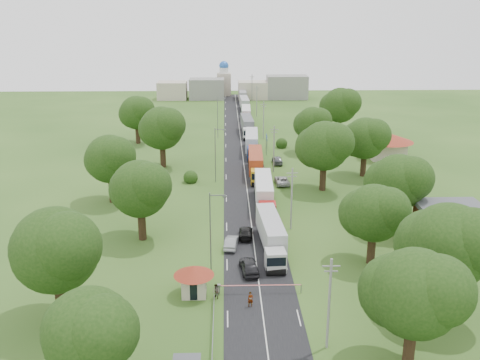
{
  "coord_description": "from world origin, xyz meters",
  "views": [
    {
      "loc": [
        -3.67,
        -76.95,
        29.65
      ],
      "look_at": [
        -1.33,
        6.68,
        3.0
      ],
      "focal_mm": 40.0,
      "sensor_mm": 36.0,
      "label": 1
    }
  ],
  "objects_px": {
    "car_lane_front": "(249,266)",
    "info_sign": "(267,140)",
    "boom_barrier": "(248,286)",
    "truck_0": "(271,235)",
    "guard_booth": "(194,277)",
    "car_lane_mid": "(231,242)",
    "pedestrian_near": "(250,300)"
  },
  "relations": [
    {
      "from": "car_lane_front",
      "to": "pedestrian_near",
      "type": "relative_size",
      "value": 2.9
    },
    {
      "from": "info_sign",
      "to": "car_lane_front",
      "type": "height_order",
      "value": "info_sign"
    },
    {
      "from": "guard_booth",
      "to": "car_lane_mid",
      "type": "relative_size",
      "value": 1.02
    },
    {
      "from": "guard_booth",
      "to": "pedestrian_near",
      "type": "height_order",
      "value": "guard_booth"
    },
    {
      "from": "info_sign",
      "to": "car_lane_mid",
      "type": "relative_size",
      "value": 0.95
    },
    {
      "from": "info_sign",
      "to": "car_lane_front",
      "type": "xyz_separation_m",
      "value": [
        -6.2,
        -55.0,
        -2.18
      ]
    },
    {
      "from": "info_sign",
      "to": "pedestrian_near",
      "type": "height_order",
      "value": "info_sign"
    },
    {
      "from": "boom_barrier",
      "to": "pedestrian_near",
      "type": "distance_m",
      "value": 2.7
    },
    {
      "from": "guard_booth",
      "to": "car_lane_mid",
      "type": "xyz_separation_m",
      "value": [
        4.2,
        12.0,
        -1.45
      ]
    },
    {
      "from": "car_lane_mid",
      "to": "info_sign",
      "type": "bearing_deg",
      "value": -91.72
    },
    {
      "from": "pedestrian_near",
      "to": "boom_barrier",
      "type": "bearing_deg",
      "value": 84.09
    },
    {
      "from": "guard_booth",
      "to": "truck_0",
      "type": "bearing_deg",
      "value": 50.2
    },
    {
      "from": "guard_booth",
      "to": "boom_barrier",
      "type": "bearing_deg",
      "value": 0.01
    },
    {
      "from": "info_sign",
      "to": "pedestrian_near",
      "type": "xyz_separation_m",
      "value": [
        -6.39,
        -62.7,
        -2.17
      ]
    },
    {
      "from": "car_lane_mid",
      "to": "guard_booth",
      "type": "bearing_deg",
      "value": 78.69
    },
    {
      "from": "truck_0",
      "to": "car_lane_front",
      "type": "relative_size",
      "value": 2.98
    },
    {
      "from": "truck_0",
      "to": "pedestrian_near",
      "type": "height_order",
      "value": "truck_0"
    },
    {
      "from": "guard_booth",
      "to": "car_lane_front",
      "type": "bearing_deg",
      "value": 38.89
    },
    {
      "from": "car_lane_front",
      "to": "car_lane_mid",
      "type": "relative_size",
      "value": 1.12
    },
    {
      "from": "boom_barrier",
      "to": "truck_0",
      "type": "xyz_separation_m",
      "value": [
        3.47,
        11.18,
        1.22
      ]
    },
    {
      "from": "info_sign",
      "to": "car_lane_mid",
      "type": "distance_m",
      "value": 48.75
    },
    {
      "from": "car_lane_mid",
      "to": "pedestrian_near",
      "type": "height_order",
      "value": "pedestrian_near"
    },
    {
      "from": "car_lane_front",
      "to": "info_sign",
      "type": "bearing_deg",
      "value": -103.24
    },
    {
      "from": "boom_barrier",
      "to": "car_lane_mid",
      "type": "bearing_deg",
      "value": 97.79
    },
    {
      "from": "guard_booth",
      "to": "info_sign",
      "type": "distance_m",
      "value": 61.27
    },
    {
      "from": "guard_booth",
      "to": "info_sign",
      "type": "xyz_separation_m",
      "value": [
        12.4,
        60.0,
        0.84
      ]
    },
    {
      "from": "pedestrian_near",
      "to": "car_lane_mid",
      "type": "bearing_deg",
      "value": 87.6
    },
    {
      "from": "pedestrian_near",
      "to": "info_sign",
      "type": "bearing_deg",
      "value": 74.76
    },
    {
      "from": "boom_barrier",
      "to": "guard_booth",
      "type": "relative_size",
      "value": 2.1
    },
    {
      "from": "car_lane_front",
      "to": "car_lane_mid",
      "type": "xyz_separation_m",
      "value": [
        -2.0,
        7.0,
        -0.11
      ]
    },
    {
      "from": "boom_barrier",
      "to": "guard_booth",
      "type": "bearing_deg",
      "value": -179.99
    },
    {
      "from": "guard_booth",
      "to": "truck_0",
      "type": "xyz_separation_m",
      "value": [
        9.31,
        11.18,
        -0.06
      ]
    }
  ]
}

